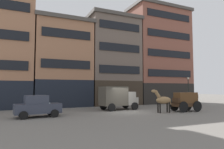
{
  "coord_description": "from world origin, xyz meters",
  "views": [
    {
      "loc": [
        -10.14,
        -18.33,
        2.44
      ],
      "look_at": [
        -0.98,
        1.91,
        3.95
      ],
      "focal_mm": 32.33,
      "sensor_mm": 36.0,
      "label": 1
    }
  ],
  "objects_px": {
    "draft_horse": "(163,100)",
    "streetlamp_curbside": "(188,87)",
    "pedestrian_officer": "(197,98)",
    "sedan_dark": "(38,106)",
    "cargo_wagon": "(185,100)",
    "delivery_truck_near": "(118,97)"
  },
  "relations": [
    {
      "from": "draft_horse",
      "to": "streetlamp_curbside",
      "type": "bearing_deg",
      "value": 34.11
    },
    {
      "from": "draft_horse",
      "to": "pedestrian_officer",
      "type": "distance_m",
      "value": 14.05
    },
    {
      "from": "sedan_dark",
      "to": "streetlamp_curbside",
      "type": "height_order",
      "value": "streetlamp_curbside"
    },
    {
      "from": "cargo_wagon",
      "to": "streetlamp_curbside",
      "type": "xyz_separation_m",
      "value": [
        7.72,
        7.23,
        1.52
      ]
    },
    {
      "from": "cargo_wagon",
      "to": "delivery_truck_near",
      "type": "distance_m",
      "value": 7.25
    },
    {
      "from": "delivery_truck_near",
      "to": "sedan_dark",
      "type": "height_order",
      "value": "delivery_truck_near"
    },
    {
      "from": "sedan_dark",
      "to": "pedestrian_officer",
      "type": "relative_size",
      "value": 2.14
    },
    {
      "from": "streetlamp_curbside",
      "to": "sedan_dark",
      "type": "bearing_deg",
      "value": -166.55
    },
    {
      "from": "draft_horse",
      "to": "pedestrian_officer",
      "type": "bearing_deg",
      "value": 29.82
    },
    {
      "from": "pedestrian_officer",
      "to": "streetlamp_curbside",
      "type": "relative_size",
      "value": 0.44
    },
    {
      "from": "draft_horse",
      "to": "pedestrian_officer",
      "type": "relative_size",
      "value": 1.31
    },
    {
      "from": "cargo_wagon",
      "to": "streetlamp_curbside",
      "type": "distance_m",
      "value": 10.69
    },
    {
      "from": "cargo_wagon",
      "to": "delivery_truck_near",
      "type": "height_order",
      "value": "delivery_truck_near"
    },
    {
      "from": "sedan_dark",
      "to": "cargo_wagon",
      "type": "bearing_deg",
      "value": -7.47
    },
    {
      "from": "delivery_truck_near",
      "to": "pedestrian_officer",
      "type": "height_order",
      "value": "delivery_truck_near"
    },
    {
      "from": "draft_horse",
      "to": "sedan_dark",
      "type": "xyz_separation_m",
      "value": [
        -11.58,
        1.9,
        -0.36
      ]
    },
    {
      "from": "draft_horse",
      "to": "streetlamp_curbside",
      "type": "relative_size",
      "value": 0.57
    },
    {
      "from": "draft_horse",
      "to": "delivery_truck_near",
      "type": "bearing_deg",
      "value": 124.16
    },
    {
      "from": "sedan_dark",
      "to": "streetlamp_curbside",
      "type": "distance_m",
      "value": 22.95
    },
    {
      "from": "cargo_wagon",
      "to": "pedestrian_officer",
      "type": "bearing_deg",
      "value": 37.11
    },
    {
      "from": "draft_horse",
      "to": "delivery_truck_near",
      "type": "distance_m",
      "value": 5.16
    },
    {
      "from": "delivery_truck_near",
      "to": "pedestrian_officer",
      "type": "xyz_separation_m",
      "value": [
        15.08,
        2.72,
        -0.44
      ]
    }
  ]
}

